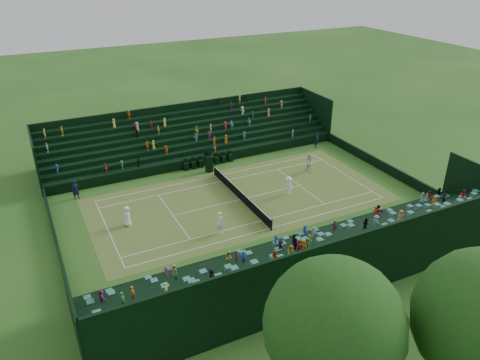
# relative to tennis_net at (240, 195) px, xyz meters

# --- Properties ---
(ground) EXTENTS (160.00, 160.00, 0.00)m
(ground) POSITION_rel_tennis_net_xyz_m (0.00, 0.00, -0.53)
(ground) COLOR #22561B
(ground) RESTS_ON ground
(court_surface) EXTENTS (12.97, 26.77, 0.01)m
(court_surface) POSITION_rel_tennis_net_xyz_m (0.00, 0.00, -0.52)
(court_surface) COLOR #467F2A
(court_surface) RESTS_ON ground
(perimeter_wall_north) EXTENTS (17.17, 0.20, 1.00)m
(perimeter_wall_north) POSITION_rel_tennis_net_xyz_m (0.00, 15.88, -0.03)
(perimeter_wall_north) COLOR black
(perimeter_wall_north) RESTS_ON ground
(perimeter_wall_south) EXTENTS (17.17, 0.20, 1.00)m
(perimeter_wall_south) POSITION_rel_tennis_net_xyz_m (0.00, -15.88, -0.03)
(perimeter_wall_south) COLOR black
(perimeter_wall_south) RESTS_ON ground
(perimeter_wall_east) EXTENTS (0.20, 31.77, 1.00)m
(perimeter_wall_east) POSITION_rel_tennis_net_xyz_m (8.48, 0.00, -0.03)
(perimeter_wall_east) COLOR black
(perimeter_wall_east) RESTS_ON ground
(perimeter_wall_west) EXTENTS (0.20, 31.77, 1.00)m
(perimeter_wall_west) POSITION_rel_tennis_net_xyz_m (-8.48, 0.00, -0.03)
(perimeter_wall_west) COLOR black
(perimeter_wall_west) RESTS_ON ground
(north_grandstand) EXTENTS (6.60, 32.00, 4.90)m
(north_grandstand) POSITION_rel_tennis_net_xyz_m (12.66, 0.00, 1.02)
(north_grandstand) COLOR black
(north_grandstand) RESTS_ON ground
(south_grandstand) EXTENTS (6.60, 32.00, 4.90)m
(south_grandstand) POSITION_rel_tennis_net_xyz_m (-12.66, 0.00, 1.02)
(south_grandstand) COLOR black
(south_grandstand) RESTS_ON ground
(tennis_net) EXTENTS (11.67, 0.10, 1.06)m
(tennis_net) POSITION_rel_tennis_net_xyz_m (0.00, 0.00, 0.00)
(tennis_net) COLOR black
(tennis_net) RESTS_ON ground
(umpire_chair) EXTENTS (0.82, 0.82, 2.57)m
(umpire_chair) POSITION_rel_tennis_net_xyz_m (-6.79, -0.16, 0.57)
(umpire_chair) COLOR black
(umpire_chair) RESTS_ON ground
(courtside_chairs) EXTENTS (0.52, 5.49, 1.13)m
(courtside_chairs) POSITION_rel_tennis_net_xyz_m (-8.22, 0.37, -0.10)
(courtside_chairs) COLOR black
(courtside_chairs) RESTS_ON ground
(player_near_west) EXTENTS (0.89, 0.60, 1.78)m
(player_near_west) POSITION_rel_tennis_net_xyz_m (-0.13, -10.22, 0.36)
(player_near_west) COLOR white
(player_near_west) RESTS_ON ground
(player_near_east) EXTENTS (0.83, 0.69, 1.94)m
(player_near_east) POSITION_rel_tennis_net_xyz_m (4.25, -3.87, 0.44)
(player_near_east) COLOR white
(player_near_east) RESTS_ON ground
(player_far_west) EXTENTS (1.12, 0.98, 1.95)m
(player_far_west) POSITION_rel_tennis_net_xyz_m (-2.26, 8.92, 0.45)
(player_far_west) COLOR white
(player_far_west) RESTS_ON ground
(player_far_east) EXTENTS (1.22, 0.75, 1.83)m
(player_far_east) POSITION_rel_tennis_net_xyz_m (1.02, 4.45, 0.39)
(player_far_east) COLOR white
(player_far_east) RESTS_ON ground
(line_judge_north) EXTENTS (0.63, 0.75, 1.77)m
(line_judge_north) POSITION_rel_tennis_net_xyz_m (-7.34, 13.38, 0.36)
(line_judge_north) COLOR black
(line_judge_north) RESTS_ON ground
(line_judge_south) EXTENTS (0.52, 0.71, 1.80)m
(line_judge_south) POSITION_rel_tennis_net_xyz_m (-6.81, -13.25, 0.37)
(line_judge_south) COLOR black
(line_judge_south) RESTS_ON ground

